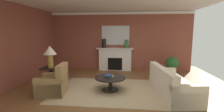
# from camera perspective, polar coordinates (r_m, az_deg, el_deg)

# --- Properties ---
(ground_plane) EXTENTS (8.59, 8.59, 0.00)m
(ground_plane) POSITION_cam_1_polar(r_m,az_deg,el_deg) (5.35, -0.57, -12.38)
(ground_plane) COLOR brown
(wall_fireplace) EXTENTS (7.21, 0.12, 2.90)m
(wall_fireplace) POSITION_cam_1_polar(r_m,az_deg,el_deg) (8.13, 1.87, 5.24)
(wall_fireplace) COLOR brown
(wall_fireplace) RESTS_ON ground_plane
(wall_window) EXTENTS (0.12, 6.73, 2.90)m
(wall_window) POSITION_cam_1_polar(r_m,az_deg,el_deg) (6.58, -30.84, 3.30)
(wall_window) COLOR brown
(wall_window) RESTS_ON ground_plane
(crown_moulding) EXTENTS (7.21, 0.08, 0.12)m
(crown_moulding) POSITION_cam_1_polar(r_m,az_deg,el_deg) (8.09, 1.88, 14.93)
(crown_moulding) COLOR white
(area_rug) EXTENTS (3.50, 2.53, 0.01)m
(area_rug) POSITION_cam_1_polar(r_m,az_deg,el_deg) (5.43, -0.61, -11.98)
(area_rug) COLOR tan
(area_rug) RESTS_ON ground_plane
(fireplace) EXTENTS (1.80, 0.35, 1.13)m
(fireplace) POSITION_cam_1_polar(r_m,az_deg,el_deg) (8.03, 1.13, -1.34)
(fireplace) COLOR white
(fireplace) RESTS_ON ground_plane
(mantel_mirror) EXTENTS (1.37, 0.04, 0.93)m
(mantel_mirror) POSITION_cam_1_polar(r_m,az_deg,el_deg) (8.03, 1.23, 7.35)
(mantel_mirror) COLOR silver
(sofa) EXTENTS (1.15, 2.20, 0.85)m
(sofa) POSITION_cam_1_polar(r_m,az_deg,el_deg) (5.31, 20.26, -9.68)
(sofa) COLOR beige
(sofa) RESTS_ON ground_plane
(armchair_near_window) EXTENTS (0.89, 0.89, 0.95)m
(armchair_near_window) POSITION_cam_1_polar(r_m,az_deg,el_deg) (5.32, -19.99, -9.51)
(armchair_near_window) COLOR #9E7A4C
(armchair_near_window) RESTS_ON ground_plane
(coffee_table) EXTENTS (1.00, 1.00, 0.45)m
(coffee_table) POSITION_cam_1_polar(r_m,az_deg,el_deg) (5.33, -0.62, -8.65)
(coffee_table) COLOR black
(coffee_table) RESTS_ON ground_plane
(side_table) EXTENTS (0.56, 0.56, 0.70)m
(side_table) POSITION_cam_1_polar(r_m,az_deg,el_deg) (6.02, -20.71, -6.56)
(side_table) COLOR black
(side_table) RESTS_ON ground_plane
(table_lamp) EXTENTS (0.44, 0.44, 0.75)m
(table_lamp) POSITION_cam_1_polar(r_m,az_deg,el_deg) (5.87, -21.13, 1.25)
(table_lamp) COLOR #B28E38
(table_lamp) RESTS_ON side_table
(vase_mantel_left) EXTENTS (0.20, 0.20, 0.45)m
(vase_mantel_left) POSITION_cam_1_polar(r_m,az_deg,el_deg) (7.94, -2.85, 4.48)
(vase_mantel_left) COLOR black
(vase_mantel_left) RESTS_ON fireplace
(vase_mantel_right) EXTENTS (0.18, 0.18, 0.41)m
(vase_mantel_right) POSITION_cam_1_polar(r_m,az_deg,el_deg) (7.86, 5.13, 4.29)
(vase_mantel_right) COLOR #33703D
(vase_mantel_right) RESTS_ON fireplace
(book_red_cover) EXTENTS (0.22, 0.22, 0.04)m
(book_red_cover) POSITION_cam_1_polar(r_m,az_deg,el_deg) (5.31, -0.54, -7.20)
(book_red_cover) COLOR tan
(book_red_cover) RESTS_ON coffee_table
(book_art_folio) EXTENTS (0.25, 0.23, 0.05)m
(book_art_folio) POSITION_cam_1_polar(r_m,az_deg,el_deg) (5.24, -1.22, -6.92)
(book_art_folio) COLOR navy
(book_art_folio) RESTS_ON coffee_table
(potted_plant) EXTENTS (0.56, 0.56, 0.83)m
(potted_plant) POSITION_cam_1_polar(r_m,az_deg,el_deg) (7.58, 20.42, -2.80)
(potted_plant) COLOR #BCB29E
(potted_plant) RESTS_ON ground_plane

